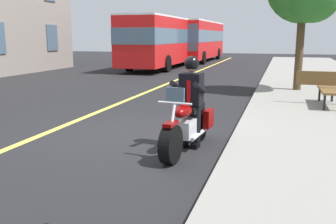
% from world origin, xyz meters
% --- Properties ---
extents(ground_plane, '(80.00, 80.00, 0.00)m').
position_xyz_m(ground_plane, '(0.00, 0.00, 0.00)').
color(ground_plane, black).
extents(lane_center_stripe, '(60.00, 0.16, 0.01)m').
position_xyz_m(lane_center_stripe, '(0.00, -2.00, 0.01)').
color(lane_center_stripe, '#E5DB4C').
rests_on(lane_center_stripe, ground_plane).
extents(motorcycle_main, '(2.22, 0.71, 1.26)m').
position_xyz_m(motorcycle_main, '(0.63, 1.26, 0.45)').
color(motorcycle_main, black).
rests_on(motorcycle_main, ground_plane).
extents(rider_main, '(0.65, 0.59, 1.74)m').
position_xyz_m(rider_main, '(0.44, 1.28, 1.04)').
color(rider_main, black).
rests_on(rider_main, ground_plane).
extents(bus_near, '(11.05, 2.70, 3.30)m').
position_xyz_m(bus_near, '(-24.15, -4.07, 1.87)').
color(bus_near, red).
rests_on(bus_near, ground_plane).
extents(bus_far, '(11.05, 2.70, 3.30)m').
position_xyz_m(bus_far, '(-17.10, -4.85, 1.87)').
color(bus_far, red).
rests_on(bus_far, ground_plane).
extents(bench_sidewalk, '(1.80, 1.80, 0.95)m').
position_xyz_m(bench_sidewalk, '(-4.25, 4.20, 0.71)').
color(bench_sidewalk, brown).
rests_on(bench_sidewalk, sidewalk_curb).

